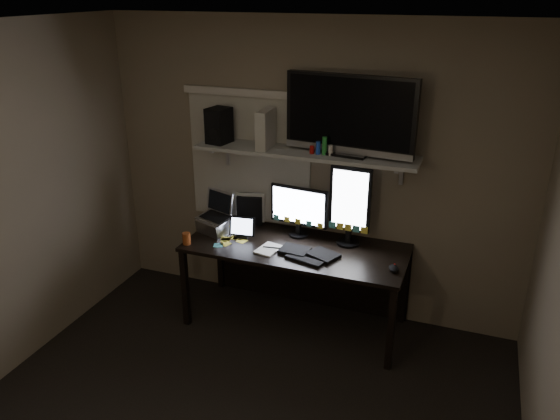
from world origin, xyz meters
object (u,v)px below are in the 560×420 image
at_px(monitor_portrait, 350,206).
at_px(tv, 350,116).
at_px(monitor_landscape, 299,211).
at_px(tablet, 243,227).
at_px(game_console, 266,129).
at_px(desk, 300,259).
at_px(mouse, 394,268).
at_px(laptop, 215,214).
at_px(cup, 187,239).
at_px(keyboard, 309,253).
at_px(speaker, 219,125).

bearing_deg(monitor_portrait, tv, 159.99).
height_order(monitor_landscape, monitor_portrait, monitor_portrait).
relative_size(tablet, game_console, 0.71).
bearing_deg(game_console, desk, -12.09).
distance_m(desk, monitor_portrait, 0.65).
relative_size(monitor_landscape, mouse, 4.63).
xyz_separation_m(desk, tv, (0.35, 0.09, 1.23)).
bearing_deg(monitor_portrait, game_console, -175.80).
bearing_deg(laptop, desk, 26.85).
bearing_deg(monitor_landscape, game_console, -169.19).
bearing_deg(mouse, tv, 123.64).
bearing_deg(cup, keyboard, 9.42).
distance_m(tablet, laptop, 0.28).
relative_size(desk, tablet, 8.25).
bearing_deg(keyboard, desk, 136.78).
bearing_deg(tablet, keyboard, -16.61).
distance_m(mouse, cup, 1.67).
height_order(tv, speaker, tv).
bearing_deg(cup, monitor_portrait, 20.49).
bearing_deg(monitor_landscape, tv, 7.11).
bearing_deg(speaker, tablet, -23.96).
bearing_deg(game_console, speaker, 176.54).
bearing_deg(tv, tablet, -159.59).
distance_m(tablet, speaker, 0.86).
bearing_deg(game_console, tablet, -132.74).
relative_size(desk, laptop, 5.42).
distance_m(monitor_landscape, tablet, 0.49).
xyz_separation_m(tablet, tv, (0.82, 0.21, 0.96)).
distance_m(monitor_landscape, monitor_portrait, 0.45).
bearing_deg(monitor_landscape, mouse, -15.67).
distance_m(game_console, speaker, 0.42).
bearing_deg(tablet, tv, 7.60).
height_order(game_console, speaker, game_console).
distance_m(laptop, tv, 1.41).
bearing_deg(laptop, tv, 29.08).
bearing_deg(speaker, monitor_landscape, 11.29).
bearing_deg(keyboard, mouse, 11.47).
bearing_deg(speaker, tv, 11.26).
bearing_deg(desk, game_console, 170.24).
xyz_separation_m(mouse, tablet, (-1.29, 0.14, 0.08)).
height_order(monitor_landscape, game_console, game_console).
bearing_deg(game_console, monitor_landscape, 2.63).
distance_m(desk, monitor_landscape, 0.41).
bearing_deg(monitor_landscape, laptop, -159.96).
distance_m(monitor_landscape, cup, 0.95).
bearing_deg(laptop, keyboard, 10.98).
distance_m(tablet, cup, 0.47).
relative_size(desk, speaker, 6.17).
distance_m(tablet, tv, 1.28).
xyz_separation_m(desk, tablet, (-0.47, -0.12, 0.27)).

